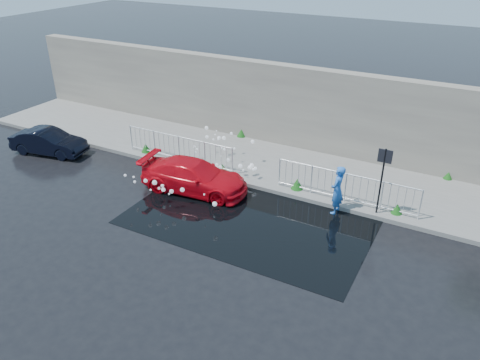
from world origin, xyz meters
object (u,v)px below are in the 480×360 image
Objects in this scene: sign_post at (383,171)px; person at (337,190)px; red_car at (194,176)px; dark_car at (49,142)px.

sign_post is 1.61m from person.
dark_car is (-7.38, -0.18, -0.04)m from red_car.
sign_post is 0.76× the size of dark_car.
dark_car is (-13.79, -1.54, -1.18)m from sign_post.
red_car is at bearing -100.13° from dark_car.
red_car is at bearing -75.71° from person.
dark_car is at bearing -173.61° from sign_post.
person reaches higher than dark_car.
person reaches higher than red_car.
dark_car is 1.89× the size of person.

